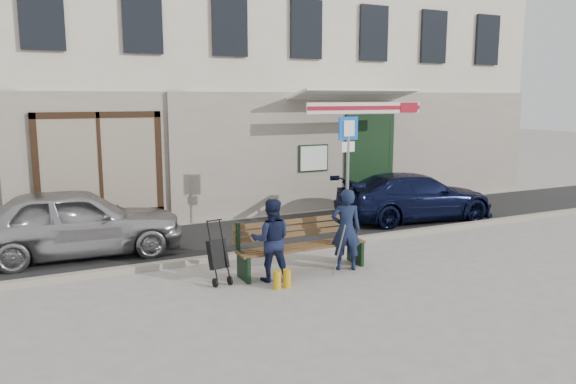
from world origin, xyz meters
TOP-DOWN VIEW (x-y plane):
  - ground at (0.00, 0.00)m, footprint 80.00×80.00m
  - asphalt_lane at (0.00, 3.10)m, footprint 60.00×3.20m
  - curb at (0.00, 1.50)m, footprint 60.00×0.18m
  - building at (0.01, 8.45)m, footprint 20.00×8.27m
  - car_silver at (-3.95, 3.00)m, footprint 4.11×1.85m
  - car_navy at (4.07, 2.76)m, footprint 4.25×2.09m
  - parking_sign at (1.51, 1.89)m, footprint 0.49×0.09m
  - bench at (-0.50, 0.25)m, footprint 2.40×1.17m
  - man at (0.30, -0.01)m, footprint 0.63×0.53m
  - woman at (-1.15, 0.03)m, footprint 0.83×0.75m
  - stroller at (-2.00, 0.30)m, footprint 0.35×0.46m

SIDE VIEW (x-z plane):
  - ground at x=0.00m, z-range 0.00..0.00m
  - asphalt_lane at x=0.00m, z-range 0.00..0.01m
  - curb at x=0.00m, z-range 0.00..0.12m
  - bench at x=-0.50m, z-range -0.03..0.95m
  - stroller at x=-2.00m, z-range -0.06..0.99m
  - car_navy at x=4.07m, z-range 0.00..1.19m
  - car_silver at x=-3.95m, z-range 0.00..1.37m
  - woman at x=-1.15m, z-range 0.00..1.41m
  - man at x=0.30m, z-range 0.00..1.48m
  - parking_sign at x=1.51m, z-range 0.45..3.11m
  - building at x=0.01m, z-range -0.03..9.97m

